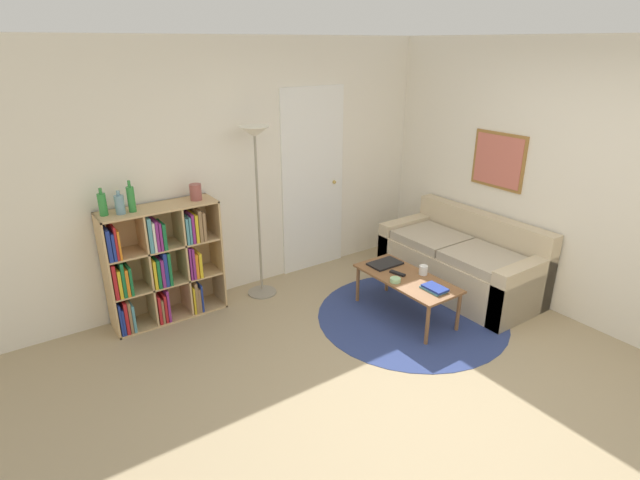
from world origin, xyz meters
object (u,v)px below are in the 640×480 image
(cup, at_px, (423,270))
(bottle_right, at_px, (131,199))
(bookshelf, at_px, (160,265))
(bottle_middle, at_px, (120,204))
(vase_on_shelf, at_px, (196,192))
(coffee_table, at_px, (406,281))
(couch, at_px, (463,263))
(bottle_left, at_px, (102,204))
(bowl, at_px, (395,280))
(laptop, at_px, (385,264))
(floor_lamp, at_px, (256,162))

(cup, relative_size, bottle_right, 0.33)
(bookshelf, height_order, bottle_middle, bottle_middle)
(cup, distance_m, vase_on_shelf, 2.31)
(coffee_table, bearing_deg, couch, 5.32)
(bottle_left, bearing_deg, vase_on_shelf, -1.48)
(couch, distance_m, bottle_right, 3.44)
(bowl, bearing_deg, cup, -5.32)
(vase_on_shelf, bearing_deg, bottle_middle, -178.51)
(bowl, height_order, vase_on_shelf, vase_on_shelf)
(bottle_left, bearing_deg, coffee_table, -29.40)
(bottle_middle, bearing_deg, coffee_table, -30.06)
(laptop, xyz_separation_m, bottle_right, (-2.16, 0.96, 0.83))
(bowl, relative_size, vase_on_shelf, 0.66)
(cup, bearing_deg, vase_on_shelf, 141.55)
(bottle_middle, xyz_separation_m, vase_on_shelf, (0.70, 0.02, -0.01))
(laptop, bearing_deg, bookshelf, 153.78)
(couch, distance_m, bottle_middle, 3.52)
(coffee_table, distance_m, bottle_left, 2.86)
(bowl, relative_size, bottle_middle, 0.49)
(couch, height_order, coffee_table, couch)
(coffee_table, height_order, bottle_middle, bottle_middle)
(bottle_middle, height_order, vase_on_shelf, bottle_middle)
(couch, height_order, bowl, couch)
(cup, relative_size, bottle_left, 0.38)
(bottle_middle, height_order, bottle_right, bottle_right)
(bottle_right, bearing_deg, vase_on_shelf, 1.44)
(coffee_table, bearing_deg, bottle_middle, 149.94)
(bottle_right, bearing_deg, bottle_left, 171.14)
(floor_lamp, bearing_deg, cup, -48.69)
(bookshelf, xyz_separation_m, bottle_right, (-0.18, -0.02, 0.69))
(couch, xyz_separation_m, laptop, (-0.91, 0.25, 0.13))
(bookshelf, bearing_deg, cup, -32.55)
(couch, bearing_deg, laptop, 164.47)
(coffee_table, bearing_deg, laptop, 86.28)
(floor_lamp, bearing_deg, bottle_right, 176.14)
(coffee_table, bearing_deg, vase_on_shelf, 139.56)
(couch, height_order, laptop, couch)
(couch, height_order, bottle_right, bottle_right)
(bookshelf, height_order, couch, bookshelf)
(cup, bearing_deg, bottle_middle, 150.89)
(bookshelf, distance_m, couch, 3.15)
(cup, height_order, bottle_right, bottle_right)
(floor_lamp, height_order, vase_on_shelf, floor_lamp)
(bowl, relative_size, bottle_left, 0.41)
(bookshelf, height_order, cup, bookshelf)
(couch, height_order, bottle_left, bottle_left)
(laptop, distance_m, bottle_left, 2.72)
(bottle_left, relative_size, bottle_middle, 1.17)
(bottle_middle, bearing_deg, vase_on_shelf, 1.49)
(couch, height_order, vase_on_shelf, vase_on_shelf)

